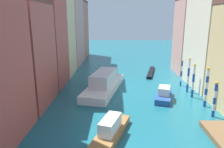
{
  "coord_description": "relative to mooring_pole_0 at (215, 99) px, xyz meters",
  "views": [
    {
      "loc": [
        -1.85,
        -12.25,
        10.58
      ],
      "look_at": [
        -2.52,
        23.27,
        1.5
      ],
      "focal_mm": 34.35,
      "sensor_mm": 36.0,
      "label": 1
    }
  ],
  "objects": [
    {
      "name": "vaporetto_white",
      "position": [
        -12.68,
        9.04,
        -1.0
      ],
      "size": [
        6.22,
        13.39,
        2.93
      ],
      "color": "white",
      "rests_on": "ground"
    },
    {
      "name": "building_right_3",
      "position": [
        4.33,
        20.72,
        5.25
      ],
      "size": [
        6.29,
        7.4,
        14.72
      ],
      "color": "tan",
      "rests_on": "ground"
    },
    {
      "name": "motorboat_1",
      "position": [
        -11.36,
        -4.61,
        -1.43
      ],
      "size": [
        3.96,
        7.52,
        1.97
      ],
      "color": "olive",
      "rests_on": "ground"
    },
    {
      "name": "mooring_pole_3",
      "position": [
        -0.16,
        8.46,
        0.55
      ],
      "size": [
        0.35,
        0.35,
        5.22
      ],
      "color": "#1E479E",
      "rests_on": "ground"
    },
    {
      "name": "building_left_1",
      "position": [
        -22.37,
        3.43,
        4.33
      ],
      "size": [
        6.29,
        8.4,
        12.88
      ],
      "color": "#B25147",
      "rests_on": "ground"
    },
    {
      "name": "building_left_3",
      "position": [
        -22.37,
        19.2,
        8.94
      ],
      "size": [
        6.29,
        7.42,
        22.1
      ],
      "color": "beige",
      "rests_on": "ground"
    },
    {
      "name": "mooring_pole_0",
      "position": [
        0.0,
        0.0,
        0.0
      ],
      "size": [
        0.36,
        0.36,
        4.13
      ],
      "color": "#1E479E",
      "rests_on": "ground"
    },
    {
      "name": "motorboat_0",
      "position": [
        -4.33,
        5.29,
        -1.47
      ],
      "size": [
        3.31,
        5.48,
        1.79
      ],
      "color": "#234C93",
      "rests_on": "ground"
    },
    {
      "name": "ground_plane",
      "position": [
        -9.02,
        14.48,
        -2.12
      ],
      "size": [
        154.0,
        154.0,
        0.0
      ],
      "primitive_type": "plane",
      "color": "#196070"
    },
    {
      "name": "mooring_pole_4",
      "position": [
        -0.25,
        11.49,
        0.12
      ],
      "size": [
        0.28,
        0.28,
        4.38
      ],
      "color": "#1E479E",
      "rests_on": "ground"
    },
    {
      "name": "mooring_pole_1",
      "position": [
        0.24,
        2.91,
        0.47
      ],
      "size": [
        0.39,
        0.39,
        5.06
      ],
      "color": "#1E479E",
      "rests_on": "ground"
    },
    {
      "name": "building_left_4",
      "position": [
        -22.37,
        29.22,
        7.49
      ],
      "size": [
        6.29,
        11.89,
        19.2
      ],
      "color": "tan",
      "rests_on": "ground"
    },
    {
      "name": "gondola_black",
      "position": [
        -3.81,
        19.77,
        -1.88
      ],
      "size": [
        3.04,
        9.23,
        0.48
      ],
      "color": "black",
      "rests_on": "ground"
    },
    {
      "name": "building_right_2",
      "position": [
        4.33,
        11.51,
        5.91
      ],
      "size": [
        6.29,
        10.29,
        16.03
      ],
      "color": "beige",
      "rests_on": "ground"
    },
    {
      "name": "building_left_2",
      "position": [
        -22.37,
        11.62,
        8.26
      ],
      "size": [
        6.29,
        7.52,
        20.73
      ],
      "color": "#B25147",
      "rests_on": "ground"
    },
    {
      "name": "mooring_pole_2",
      "position": [
        -0.23,
        6.16,
        0.35
      ],
      "size": [
        0.36,
        0.36,
        4.82
      ],
      "color": "#1E479E",
      "rests_on": "ground"
    },
    {
      "name": "building_left_5",
      "position": [
        -22.37,
        39.8,
        5.73
      ],
      "size": [
        6.29,
        9.25,
        15.67
      ],
      "color": "#C6705B",
      "rests_on": "ground"
    }
  ]
}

